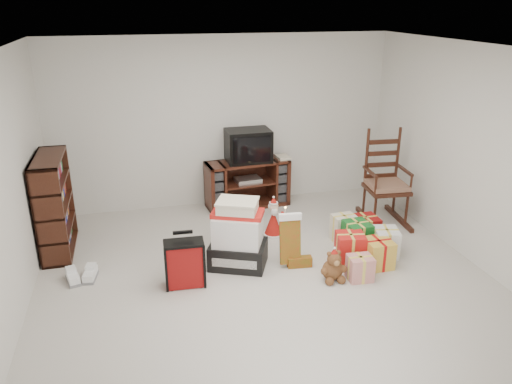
% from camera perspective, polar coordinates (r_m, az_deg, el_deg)
% --- Properties ---
extents(room, '(5.01, 5.01, 2.51)m').
position_cam_1_polar(room, '(5.07, 1.48, 1.69)').
color(room, beige).
rests_on(room, ground).
extents(tv_stand, '(1.27, 0.56, 0.70)m').
position_cam_1_polar(tv_stand, '(7.50, -0.99, 0.97)').
color(tv_stand, '#411F12').
rests_on(tv_stand, floor).
extents(bookshelf, '(0.33, 0.99, 1.22)m').
position_cam_1_polar(bookshelf, '(6.55, -22.01, -1.53)').
color(bookshelf, '#37190F').
rests_on(bookshelf, floor).
extents(rocking_chair, '(0.62, 0.94, 1.35)m').
position_cam_1_polar(rocking_chair, '(7.19, 14.40, 0.31)').
color(rocking_chair, '#37190F').
rests_on(rocking_chair, floor).
extents(gift_pile, '(0.77, 0.68, 0.81)m').
position_cam_1_polar(gift_pile, '(5.81, -2.07, -5.29)').
color(gift_pile, black).
rests_on(gift_pile, floor).
extents(red_suitcase, '(0.42, 0.23, 0.62)m').
position_cam_1_polar(red_suitcase, '(5.50, -8.14, -8.10)').
color(red_suitcase, maroon).
rests_on(red_suitcase, floor).
extents(stocking, '(0.32, 0.16, 0.66)m').
position_cam_1_polar(stocking, '(5.82, 3.92, -5.51)').
color(stocking, '#0D7D19').
rests_on(stocking, floor).
extents(teddy_bear, '(0.24, 0.21, 0.35)m').
position_cam_1_polar(teddy_bear, '(5.67, 8.78, -8.50)').
color(teddy_bear, brown).
rests_on(teddy_bear, floor).
extents(santa_figurine, '(0.27, 0.25, 0.55)m').
position_cam_1_polar(santa_figurine, '(6.59, 1.99, -3.32)').
color(santa_figurine, '#A11711').
rests_on(santa_figurine, floor).
extents(mrs_claus_figurine, '(0.30, 0.29, 0.62)m').
position_cam_1_polar(mrs_claus_figurine, '(6.36, -3.62, -4.00)').
color(mrs_claus_figurine, '#A11711').
rests_on(mrs_claus_figurine, floor).
extents(sneaker_pair, '(0.37, 0.31, 0.10)m').
position_cam_1_polar(sneaker_pair, '(5.97, -19.31, -9.06)').
color(sneaker_pair, white).
rests_on(sneaker_pair, floor).
extents(gift_cluster, '(0.85, 1.24, 0.29)m').
position_cam_1_polar(gift_cluster, '(6.25, 12.07, -5.88)').
color(gift_cluster, red).
rests_on(gift_cluster, floor).
extents(crt_television, '(0.64, 0.47, 0.47)m').
position_cam_1_polar(crt_television, '(7.33, -0.89, 5.33)').
color(crt_television, black).
rests_on(crt_television, tv_stand).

